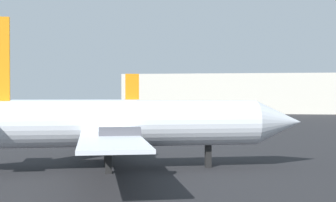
# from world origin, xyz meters

# --- Properties ---
(airplane_on_taxiway) EXTENTS (29.02, 28.41, 11.63)m
(airplane_on_taxiway) POSITION_xyz_m (-7.38, 24.73, 3.56)
(airplane_on_taxiway) COLOR silver
(airplane_on_taxiway) RESTS_ON ground_plane
(airplane_far_right) EXTENTS (28.55, 21.80, 9.45)m
(airplane_far_right) POSITION_xyz_m (-28.88, 74.47, 3.27)
(airplane_far_right) COLOR #B2BCCC
(airplane_far_right) RESTS_ON ground_plane
(terminal_building) EXTENTS (91.30, 21.35, 11.41)m
(terminal_building) POSITION_xyz_m (10.96, 139.11, 5.71)
(terminal_building) COLOR beige
(terminal_building) RESTS_ON ground_plane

